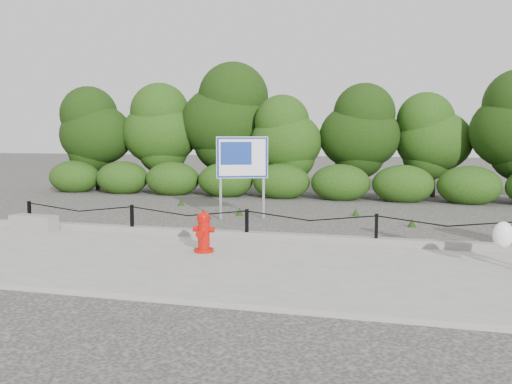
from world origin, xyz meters
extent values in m
plane|color=#2D2B28|center=(0.00, 0.00, 0.00)|extent=(90.00, 90.00, 0.00)
cube|color=gray|center=(0.00, -2.00, 0.04)|extent=(14.00, 4.00, 0.08)
cube|color=slate|center=(0.00, 0.05, 0.15)|extent=(14.00, 0.22, 0.14)
cube|color=black|center=(-5.00, 0.00, 0.38)|extent=(0.06, 0.06, 0.60)
cube|color=black|center=(-2.50, 0.00, 0.38)|extent=(0.06, 0.06, 0.60)
cube|color=black|center=(0.00, 0.00, 0.38)|extent=(0.06, 0.06, 0.60)
cube|color=black|center=(2.50, 0.00, 0.38)|extent=(0.06, 0.06, 0.60)
cylinder|color=black|center=(-3.75, 0.00, 0.60)|extent=(2.50, 0.02, 0.02)
cylinder|color=black|center=(-1.25, 0.00, 0.60)|extent=(2.50, 0.02, 0.02)
cylinder|color=black|center=(1.25, 0.00, 0.60)|extent=(2.50, 0.02, 0.02)
cylinder|color=black|center=(3.75, 0.00, 0.60)|extent=(2.50, 0.02, 0.02)
cylinder|color=black|center=(-8.50, 8.60, 0.97)|extent=(0.18, 0.18, 1.95)
ellipsoid|color=#264410|center=(-8.50, 8.60, 2.33)|extent=(2.88, 2.49, 3.11)
cylinder|color=black|center=(-6.00, 9.00, 1.00)|extent=(0.18, 0.18, 1.99)
ellipsoid|color=#264410|center=(-6.00, 9.00, 2.39)|extent=(2.95, 2.55, 3.19)
cylinder|color=black|center=(-3.50, 9.40, 1.18)|extent=(0.18, 0.18, 2.35)
ellipsoid|color=#264410|center=(-3.50, 9.40, 2.82)|extent=(3.48, 3.01, 3.76)
cylinder|color=black|center=(-1.00, 8.60, 0.86)|extent=(0.18, 0.18, 1.72)
ellipsoid|color=#264410|center=(-1.00, 8.60, 2.06)|extent=(2.55, 2.20, 2.75)
cylinder|color=black|center=(1.50, 9.00, 0.95)|extent=(0.18, 0.18, 1.90)
ellipsoid|color=#264410|center=(1.50, 9.00, 2.28)|extent=(2.81, 2.43, 3.04)
cylinder|color=black|center=(4.00, 9.40, 0.87)|extent=(0.18, 0.18, 1.75)
ellipsoid|color=#264410|center=(4.00, 9.40, 2.09)|extent=(2.58, 2.23, 2.79)
cylinder|color=#BE0E07|center=(-0.41, -1.33, 0.11)|extent=(0.35, 0.35, 0.06)
cylinder|color=#BE0E07|center=(-0.41, -1.33, 0.40)|extent=(0.21, 0.21, 0.52)
cylinder|color=#BE0E07|center=(-0.41, -1.33, 0.68)|extent=(0.25, 0.25, 0.05)
ellipsoid|color=#BE0E07|center=(-0.41, -1.33, 0.70)|extent=(0.22, 0.22, 0.17)
cylinder|color=#BE0E07|center=(-0.41, -1.33, 0.80)|extent=(0.06, 0.06, 0.05)
cylinder|color=#BE0E07|center=(-0.55, -1.33, 0.48)|extent=(0.10, 0.11, 0.11)
cylinder|color=#BE0E07|center=(-0.27, -1.33, 0.48)|extent=(0.10, 0.11, 0.11)
cylinder|color=#BE0E07|center=(-0.41, -1.48, 0.43)|extent=(0.14, 0.12, 0.14)
cylinder|color=slate|center=(-0.44, -1.45, 0.35)|extent=(0.01, 0.05, 0.11)
ellipsoid|color=white|center=(4.43, -1.41, 0.63)|extent=(0.30, 0.23, 0.40)
cube|color=gray|center=(-4.71, -0.25, 0.25)|extent=(1.06, 0.44, 0.33)
cube|color=slate|center=(-1.48, 2.77, 1.05)|extent=(0.08, 0.08, 2.09)
cube|color=slate|center=(-0.46, 3.19, 1.05)|extent=(0.08, 0.08, 2.09)
cube|color=white|center=(-0.95, 2.94, 1.57)|extent=(1.22, 0.54, 1.05)
cube|color=navy|center=(-0.94, 2.91, 1.57)|extent=(1.19, 0.49, 1.01)
cube|color=navy|center=(-1.09, 2.85, 1.67)|extent=(0.73, 0.30, 0.58)
camera|label=1|loc=(2.89, -10.15, 2.13)|focal=38.00mm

